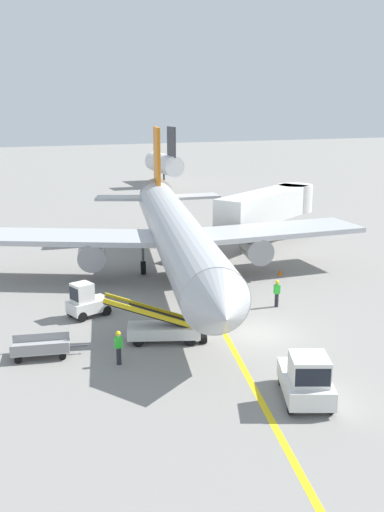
# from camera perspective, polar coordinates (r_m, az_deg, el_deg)

# --- Properties ---
(ground_plane) EXTENTS (300.00, 300.00, 0.00)m
(ground_plane) POSITION_cam_1_polar(r_m,az_deg,el_deg) (33.13, 6.13, -7.33)
(ground_plane) COLOR gray
(taxi_line_yellow) EXTENTS (18.65, 77.93, 0.01)m
(taxi_line_yellow) POSITION_cam_1_polar(r_m,az_deg,el_deg) (37.11, 1.74, -4.82)
(taxi_line_yellow) COLOR yellow
(taxi_line_yellow) RESTS_ON ground
(airliner) EXTENTS (27.94, 34.99, 10.10)m
(airliner) POSITION_cam_1_polar(r_m,az_deg,el_deg) (42.11, -1.62, 2.34)
(airliner) COLOR #B2B5BA
(airliner) RESTS_ON ground
(jet_bridge) EXTENTS (12.20, 8.92, 4.85)m
(jet_bridge) POSITION_cam_1_polar(r_m,az_deg,el_deg) (52.93, 7.65, 4.85)
(jet_bridge) COLOR silver
(jet_bridge) RESTS_ON ground
(pushback_tug) EXTENTS (3.09, 4.05, 2.20)m
(pushback_tug) POSITION_cam_1_polar(r_m,az_deg,el_deg) (26.03, 10.85, -11.44)
(pushback_tug) COLOR silver
(pushback_tug) RESTS_ON ground
(baggage_tug_near_wing) EXTENTS (2.69, 2.02, 2.10)m
(baggage_tug_near_wing) POSITION_cam_1_polar(r_m,az_deg,el_deg) (35.63, -10.01, -4.30)
(baggage_tug_near_wing) COLOR silver
(baggage_tug_near_wing) RESTS_ON ground
(belt_loader_forward_hold) EXTENTS (5.14, 2.79, 2.59)m
(belt_loader_forward_hold) POSITION_cam_1_polar(r_m,az_deg,el_deg) (31.67, -2.93, -6.80)
(belt_loader_forward_hold) COLOR silver
(belt_loader_forward_hold) RESTS_ON ground
(baggage_cart_loaded) EXTENTS (3.84, 2.05, 0.94)m
(baggage_cart_loaded) POSITION_cam_1_polar(r_m,az_deg,el_deg) (30.84, -14.19, -8.47)
(baggage_cart_loaded) COLOR #A5A5A8
(baggage_cart_loaded) RESTS_ON ground
(ground_crew_marshaller) EXTENTS (0.36, 0.24, 1.70)m
(ground_crew_marshaller) POSITION_cam_1_polar(r_m,az_deg,el_deg) (37.14, 8.09, -3.47)
(ground_crew_marshaller) COLOR #26262D
(ground_crew_marshaller) RESTS_ON ground
(ground_crew_wing_walker) EXTENTS (0.36, 0.24, 1.70)m
(ground_crew_wing_walker) POSITION_cam_1_polar(r_m,az_deg,el_deg) (29.13, -7.01, -8.56)
(ground_crew_wing_walker) COLOR #26262D
(ground_crew_wing_walker) RESTS_ON ground
(safety_cone_nose_left) EXTENTS (0.36, 0.36, 0.44)m
(safety_cone_nose_left) POSITION_cam_1_polar(r_m,az_deg,el_deg) (35.45, -3.06, -5.41)
(safety_cone_nose_left) COLOR orange
(safety_cone_nose_left) RESTS_ON ground
(safety_cone_nose_right) EXTENTS (0.36, 0.36, 0.44)m
(safety_cone_nose_right) POSITION_cam_1_polar(r_m,az_deg,el_deg) (44.07, 8.40, -1.55)
(safety_cone_nose_right) COLOR orange
(safety_cone_nose_right) RESTS_ON ground
(distant_aircraft_far_left) EXTENTS (3.00, 10.10, 8.80)m
(distant_aircraft_far_left) POSITION_cam_1_polar(r_m,az_deg,el_deg) (92.69, -2.68, 8.85)
(distant_aircraft_far_left) COLOR silver
(distant_aircraft_far_left) RESTS_ON ground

